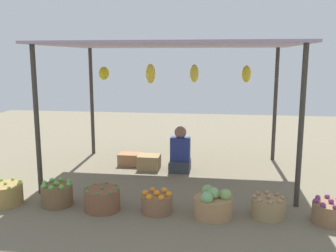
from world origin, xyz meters
TOP-DOWN VIEW (x-y plane):
  - ground_plane at (0.00, 0.00)m, footprint 14.00×14.00m
  - market_stall_structure at (-0.00, -0.00)m, footprint 3.91×2.65m
  - vendor_person at (0.09, 0.26)m, footprint 0.36×0.44m
  - basket_limes at (-2.08, -1.63)m, footprint 0.44×0.44m
  - basket_green_apples at (-1.38, -1.56)m, footprint 0.42×0.42m
  - basket_green_chilies at (-0.73, -1.64)m, footprint 0.46×0.46m
  - basket_oranges at (-0.01, -1.61)m, footprint 0.40×0.40m
  - basket_cabbages at (0.71, -1.65)m, footprint 0.48×0.48m
  - basket_potatoes at (1.38, -1.58)m, footprint 0.41×0.41m
  - basket_purple_onions at (2.10, -1.65)m, footprint 0.42×0.42m
  - wooden_crate_near_vendor at (-0.85, 0.45)m, footprint 0.44×0.29m
  - wooden_crate_stacked_rear at (-0.46, 0.25)m, footprint 0.38×0.33m

SIDE VIEW (x-z plane):
  - ground_plane at x=0.00m, z-range 0.00..0.00m
  - wooden_crate_near_vendor at x=-0.85m, z-range 0.00..0.21m
  - basket_oranges at x=-0.01m, z-range -0.02..0.27m
  - wooden_crate_stacked_rear at x=-0.46m, z-range 0.00..0.25m
  - basket_potatoes at x=1.38m, z-range -0.02..0.27m
  - basket_purple_onions at x=2.10m, z-range -0.02..0.28m
  - basket_limes at x=-2.08m, z-range -0.02..0.30m
  - basket_green_chilies at x=-0.73m, z-range -0.02..0.30m
  - basket_green_apples at x=-1.38m, z-range -0.02..0.32m
  - basket_cabbages at x=0.71m, z-range -0.03..0.34m
  - vendor_person at x=0.09m, z-range -0.09..0.69m
  - market_stall_structure at x=0.00m, z-range 0.95..3.13m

